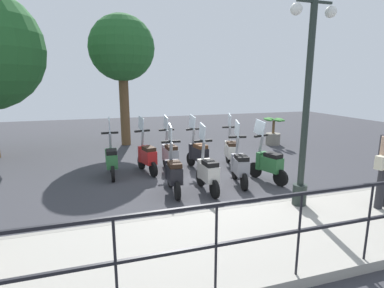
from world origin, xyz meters
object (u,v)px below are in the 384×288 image
(scooter_near_1, at_px, (240,165))
(scooter_near_3, at_px, (173,172))
(potted_palm, at_px, (273,133))
(scooter_far_3, at_px, (147,156))
(scooter_far_1, at_px, (198,153))
(lamp_post_near, at_px, (306,113))
(tree_distant, at_px, (122,49))
(scooter_far_4, at_px, (112,159))
(scooter_far_0, at_px, (231,150))
(scooter_far_2, at_px, (170,154))
(scooter_near_2, at_px, (207,171))
(scooter_near_0, at_px, (268,163))

(scooter_near_1, relative_size, scooter_near_3, 1.00)
(potted_palm, bearing_deg, scooter_far_3, 112.80)
(scooter_near_3, relative_size, scooter_far_1, 1.00)
(scooter_near_1, height_order, scooter_far_1, same)
(lamp_post_near, bearing_deg, scooter_far_3, 35.47)
(scooter_far_3, bearing_deg, tree_distant, -11.07)
(scooter_far_4, bearing_deg, scooter_far_0, -89.83)
(scooter_far_0, xyz_separation_m, scooter_far_2, (0.06, 1.83, 0.00))
(scooter_far_2, height_order, scooter_far_3, same)
(scooter_near_1, distance_m, scooter_near_3, 1.67)
(tree_distant, relative_size, scooter_far_1, 3.19)
(scooter_far_4, bearing_deg, potted_palm, -69.45)
(lamp_post_near, relative_size, scooter_far_1, 2.60)
(scooter_near_1, xyz_separation_m, scooter_far_1, (1.49, 0.57, 0.00))
(lamp_post_near, xyz_separation_m, scooter_near_3, (1.67, 2.07, -1.43))
(scooter_near_2, bearing_deg, scooter_near_1, -78.33)
(potted_palm, xyz_separation_m, scooter_far_2, (-2.27, 4.72, 0.04))
(tree_distant, distance_m, scooter_far_2, 5.17)
(tree_distant, bearing_deg, scooter_far_1, -158.30)
(tree_distant, bearing_deg, scooter_far_4, 169.86)
(scooter_near_2, bearing_deg, scooter_near_3, 76.66)
(lamp_post_near, relative_size, scooter_far_4, 2.60)
(scooter_far_2, bearing_deg, scooter_far_0, -95.78)
(tree_distant, distance_m, scooter_far_0, 5.80)
(potted_palm, bearing_deg, scooter_near_3, 128.11)
(scooter_far_0, distance_m, scooter_far_3, 2.47)
(scooter_near_3, bearing_deg, scooter_far_0, -50.11)
(scooter_near_0, xyz_separation_m, scooter_far_2, (1.61, 2.13, 0.00))
(scooter_near_3, bearing_deg, lamp_post_near, -126.09)
(tree_distant, relative_size, scooter_far_3, 3.19)
(tree_distant, distance_m, scooter_far_3, 5.09)
(potted_palm, relative_size, scooter_far_0, 0.69)
(lamp_post_near, xyz_separation_m, scooter_near_1, (1.75, 0.40, -1.43))
(scooter_far_2, xyz_separation_m, scooter_far_4, (-0.06, 1.57, 0.00))
(scooter_far_1, height_order, scooter_far_2, same)
(scooter_near_2, bearing_deg, potted_palm, -48.64)
(scooter_far_0, bearing_deg, scooter_far_2, 101.18)
(tree_distant, relative_size, scooter_far_2, 3.19)
(tree_distant, distance_m, scooter_near_1, 6.80)
(scooter_near_3, bearing_deg, scooter_far_4, 40.73)
(scooter_near_0, height_order, scooter_near_2, same)
(scooter_near_3, bearing_deg, scooter_far_3, 13.77)
(potted_palm, xyz_separation_m, scooter_near_2, (-4.09, 4.28, 0.04))
(scooter_near_3, distance_m, scooter_far_3, 1.72)
(scooter_near_0, xyz_separation_m, scooter_far_0, (1.55, 0.30, 0.00))
(scooter_near_3, relative_size, scooter_far_0, 1.00)
(tree_distant, relative_size, scooter_near_3, 3.19)
(potted_palm, distance_m, scooter_far_2, 5.24)
(scooter_near_1, relative_size, scooter_far_4, 1.00)
(lamp_post_near, xyz_separation_m, scooter_near_0, (1.74, -0.37, -1.43))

